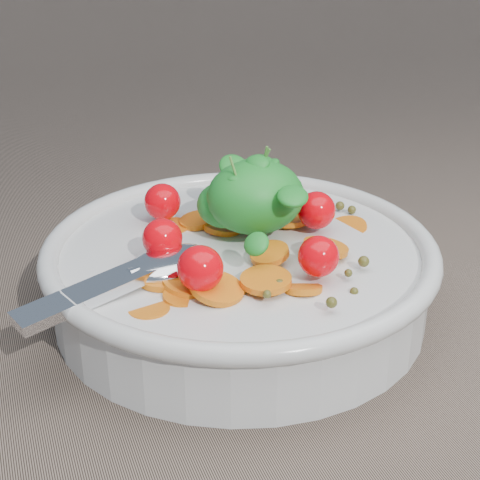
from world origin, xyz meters
name	(u,v)px	position (x,y,z in m)	size (l,w,h in m)	color
ground	(294,325)	(0.00, 0.00, 0.00)	(6.00, 6.00, 0.00)	#796556
bowl	(240,270)	(-0.03, 0.03, 0.03)	(0.27, 0.25, 0.11)	silver
napkin	(227,210)	(0.02, 0.19, 0.00)	(0.17, 0.15, 0.01)	white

